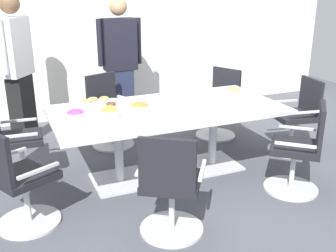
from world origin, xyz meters
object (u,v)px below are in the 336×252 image
(office_chair_2, at_px, (18,183))
(office_chair_5, at_px, (297,120))
(person_standing_0, at_px, (17,68))
(napkin_pile, at_px, (223,101))
(donut_platter, at_px, (100,103))
(office_chair_1, at_px, (15,144))
(plate_stack, at_px, (190,98))
(conference_table, at_px, (168,119))
(office_chair_6, at_px, (219,107))
(snack_bowl_pretzels, at_px, (140,107))
(office_chair_4, at_px, (300,153))
(snack_bowl_chips_yellow, at_px, (109,112))
(snack_bowl_cookies, at_px, (234,91))
(person_standing_1, at_px, (120,63))
(snack_bowl_candy_mix, at_px, (76,115))
(office_chair_0, at_px, (109,114))
(office_chair_3, at_px, (171,190))

(office_chair_2, xyz_separation_m, office_chair_5, (3.25, 0.43, 0.00))
(person_standing_0, bearing_deg, napkin_pile, 84.25)
(donut_platter, bearing_deg, office_chair_1, 175.37)
(plate_stack, bearing_deg, conference_table, -150.97)
(office_chair_6, distance_m, snack_bowl_pretzels, 1.68)
(office_chair_6, bearing_deg, office_chair_2, 91.21)
(office_chair_2, height_order, office_chair_5, same)
(office_chair_4, xyz_separation_m, snack_bowl_chips_yellow, (-1.69, 0.78, 0.40))
(snack_bowl_cookies, distance_m, snack_bowl_chips_yellow, 1.59)
(office_chair_6, relative_size, plate_stack, 4.09)
(person_standing_1, height_order, snack_bowl_candy_mix, person_standing_1)
(person_standing_1, bearing_deg, office_chair_4, 115.32)
(snack_bowl_cookies, height_order, snack_bowl_pretzels, snack_bowl_cookies)
(conference_table, bearing_deg, office_chair_0, 108.29)
(office_chair_2, height_order, office_chair_3, same)
(office_chair_4, bearing_deg, person_standing_1, 65.88)
(conference_table, height_order, snack_bowl_pretzels, snack_bowl_pretzels)
(snack_bowl_cookies, height_order, napkin_pile, snack_bowl_cookies)
(office_chair_4, distance_m, snack_bowl_cookies, 1.13)
(office_chair_5, distance_m, person_standing_1, 2.44)
(office_chair_0, xyz_separation_m, snack_bowl_chips_yellow, (-0.29, -1.17, 0.40))
(office_chair_4, height_order, donut_platter, office_chair_4)
(office_chair_3, xyz_separation_m, office_chair_5, (2.13, 1.03, 0.00))
(office_chair_4, bearing_deg, office_chair_2, 123.12)
(conference_table, bearing_deg, office_chair_2, -163.39)
(conference_table, height_order, office_chair_5, office_chair_5)
(snack_bowl_cookies, relative_size, snack_bowl_pretzels, 0.90)
(snack_bowl_pretzels, bearing_deg, napkin_pile, -6.91)
(snack_bowl_pretzels, height_order, donut_platter, snack_bowl_pretzels)
(office_chair_0, height_order, snack_bowl_cookies, office_chair_0)
(office_chair_2, height_order, snack_bowl_cookies, office_chair_2)
(snack_bowl_pretzels, bearing_deg, donut_platter, 128.95)
(snack_bowl_pretzels, distance_m, snack_bowl_chips_yellow, 0.36)
(snack_bowl_pretzels, relative_size, donut_platter, 0.50)
(person_standing_1, relative_size, snack_bowl_candy_mix, 9.85)
(office_chair_2, height_order, snack_bowl_candy_mix, office_chair_2)
(office_chair_0, height_order, snack_bowl_candy_mix, office_chair_0)
(donut_platter, bearing_deg, office_chair_0, 67.99)
(office_chair_4, distance_m, snack_bowl_candy_mix, 2.22)
(office_chair_0, xyz_separation_m, office_chair_6, (1.46, -0.25, 0.00))
(office_chair_2, bearing_deg, office_chair_6, 88.93)
(person_standing_0, bearing_deg, office_chair_0, 98.45)
(office_chair_0, height_order, snack_bowl_chips_yellow, office_chair_0)
(office_chair_2, relative_size, snack_bowl_candy_mix, 4.93)
(snack_bowl_chips_yellow, bearing_deg, donut_platter, 87.34)
(office_chair_1, distance_m, office_chair_4, 2.90)
(person_standing_0, height_order, snack_bowl_chips_yellow, person_standing_0)
(office_chair_1, height_order, office_chair_4, same)
(office_chair_2, bearing_deg, person_standing_1, 116.53)
(napkin_pile, bearing_deg, donut_platter, 157.70)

